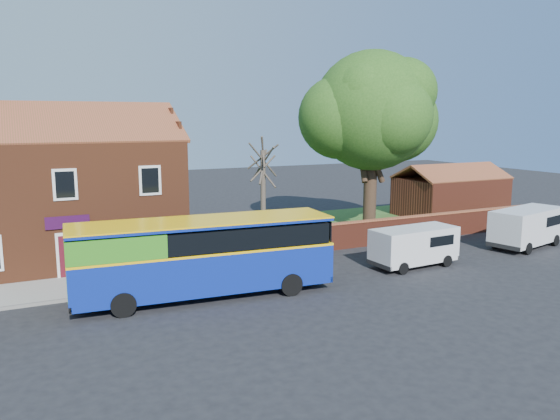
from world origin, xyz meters
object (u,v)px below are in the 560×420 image
bus (195,254)px  van_near (414,245)px  large_tree (371,115)px  van_far (527,226)px

bus → van_near: (11.78, -0.11, -0.78)m
bus → van_near: 11.80m
van_near → large_tree: large_tree is taller
large_tree → bus: bearing=-150.7°
van_far → large_tree: 11.87m
van_near → large_tree: size_ratio=0.40×
van_near → large_tree: bearing=67.4°
van_near → van_far: (8.94, 0.53, 0.15)m
van_far → large_tree: large_tree is taller
van_near → large_tree: 11.14m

